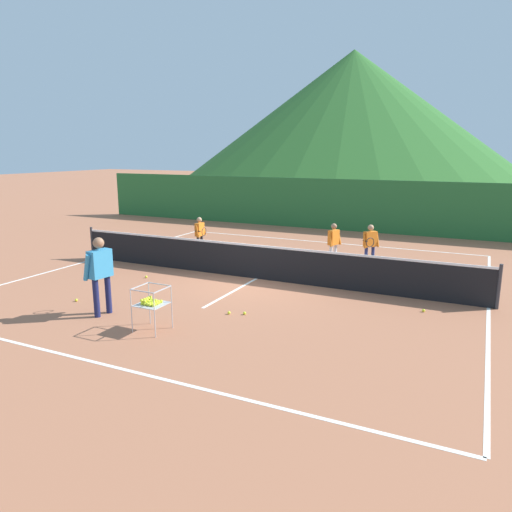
# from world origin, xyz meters

# --- Properties ---
(ground_plane) EXTENTS (120.00, 120.00, 0.00)m
(ground_plane) POSITION_xyz_m (0.00, 0.00, 0.00)
(ground_plane) COLOR #A86647
(line_baseline_near) EXTENTS (11.82, 0.08, 0.01)m
(line_baseline_near) POSITION_xyz_m (0.00, -6.10, 0.00)
(line_baseline_near) COLOR white
(line_baseline_near) RESTS_ON ground
(line_baseline_far) EXTENTS (11.82, 0.08, 0.01)m
(line_baseline_far) POSITION_xyz_m (0.00, 6.07, 0.00)
(line_baseline_far) COLOR white
(line_baseline_far) RESTS_ON ground
(line_sideline_west) EXTENTS (0.08, 12.17, 0.01)m
(line_sideline_west) POSITION_xyz_m (-5.91, 0.00, 0.00)
(line_sideline_west) COLOR white
(line_sideline_west) RESTS_ON ground
(line_sideline_east) EXTENTS (0.08, 12.17, 0.01)m
(line_sideline_east) POSITION_xyz_m (5.91, 0.00, 0.00)
(line_sideline_east) COLOR white
(line_sideline_east) RESTS_ON ground
(line_service_center) EXTENTS (0.08, 5.73, 0.01)m
(line_service_center) POSITION_xyz_m (0.00, 0.00, 0.00)
(line_service_center) COLOR white
(line_service_center) RESTS_ON ground
(tennis_net) EXTENTS (12.23, 0.08, 1.05)m
(tennis_net) POSITION_xyz_m (0.00, 0.00, 0.50)
(tennis_net) COLOR #333338
(tennis_net) RESTS_ON ground
(instructor) EXTENTS (0.44, 0.81, 1.73)m
(instructor) POSITION_xyz_m (-1.74, -4.17, 1.04)
(instructor) COLOR #191E4C
(instructor) RESTS_ON ground
(student_0) EXTENTS (0.42, 0.61, 1.28)m
(student_0) POSITION_xyz_m (-3.21, 2.15, 0.77)
(student_0) COLOR black
(student_0) RESTS_ON ground
(student_1) EXTENTS (0.36, 0.53, 1.32)m
(student_1) POSITION_xyz_m (1.46, 2.51, 0.79)
(student_1) COLOR silver
(student_1) RESTS_ON ground
(student_2) EXTENTS (0.48, 0.71, 1.34)m
(student_2) POSITION_xyz_m (2.56, 2.67, 0.80)
(student_2) COLOR navy
(student_2) RESTS_ON ground
(ball_cart) EXTENTS (0.58, 0.58, 0.90)m
(ball_cart) POSITION_xyz_m (-0.19, -4.47, 0.59)
(ball_cart) COLOR #B7B7BC
(ball_cart) RESTS_ON ground
(tennis_ball_0) EXTENTS (0.07, 0.07, 0.07)m
(tennis_ball_0) POSITION_xyz_m (1.07, -2.84, 0.03)
(tennis_ball_0) COLOR yellow
(tennis_ball_0) RESTS_ON ground
(tennis_ball_1) EXTENTS (0.07, 0.07, 0.07)m
(tennis_ball_1) POSITION_xyz_m (0.75, -2.96, 0.03)
(tennis_ball_1) COLOR yellow
(tennis_ball_1) RESTS_ON ground
(tennis_ball_3) EXTENTS (0.07, 0.07, 0.07)m
(tennis_ball_3) POSITION_xyz_m (-2.99, -3.74, 0.03)
(tennis_ball_3) COLOR yellow
(tennis_ball_3) RESTS_ON ground
(tennis_ball_5) EXTENTS (0.07, 0.07, 0.07)m
(tennis_ball_5) POSITION_xyz_m (-2.85, -1.29, 0.03)
(tennis_ball_5) COLOR yellow
(tennis_ball_5) RESTS_ON ground
(tennis_ball_6) EXTENTS (0.07, 0.07, 0.07)m
(tennis_ball_6) POSITION_xyz_m (4.60, -0.94, 0.03)
(tennis_ball_6) COLOR yellow
(tennis_ball_6) RESTS_ON ground
(windscreen_fence) EXTENTS (26.01, 0.08, 2.29)m
(windscreen_fence) POSITION_xyz_m (0.00, 9.18, 1.15)
(windscreen_fence) COLOR #286B33
(windscreen_fence) RESTS_ON ground
(hill_1) EXTENTS (42.56, 42.56, 15.64)m
(hill_1) POSITION_xyz_m (-10.59, 50.01, 7.82)
(hill_1) COLOR #2D6628
(hill_1) RESTS_ON ground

